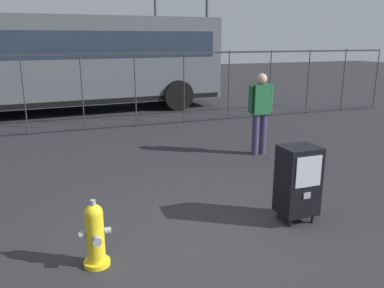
{
  "coord_description": "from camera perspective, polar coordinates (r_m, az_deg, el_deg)",
  "views": [
    {
      "loc": [
        -1.57,
        -3.81,
        2.35
      ],
      "look_at": [
        0.3,
        1.2,
        0.9
      ],
      "focal_mm": 36.79,
      "sensor_mm": 36.0,
      "label": 1
    }
  ],
  "objects": [
    {
      "name": "pedestrian",
      "position": [
        8.12,
        9.87,
        4.98
      ],
      "size": [
        0.55,
        0.22,
        1.67
      ],
      "color": "#382D51",
      "rests_on": "ground_plane"
    },
    {
      "name": "ground_plane",
      "position": [
        4.75,
        1.72,
        -14.52
      ],
      "size": [
        60.0,
        60.0,
        0.0
      ],
      "primitive_type": "plane",
      "color": "#262628"
    },
    {
      "name": "bus_near",
      "position": [
        13.44,
        -19.19,
        11.6
      ],
      "size": [
        10.62,
        3.21,
        3.0
      ],
      "rotation": [
        0.0,
        0.0,
        0.05
      ],
      "color": "#4C5156",
      "rests_on": "ground_plane"
    },
    {
      "name": "fence_barrier",
      "position": [
        10.62,
        -11.9,
        7.63
      ],
      "size": [
        18.03,
        0.04,
        2.0
      ],
      "color": "#2D2D33",
      "rests_on": "ground_plane"
    },
    {
      "name": "newspaper_box_primary",
      "position": [
        5.28,
        15.11,
        -5.08
      ],
      "size": [
        0.48,
        0.42,
        1.02
      ],
      "color": "black",
      "rests_on": "ground_plane"
    },
    {
      "name": "fire_hydrant",
      "position": [
        4.35,
        -13.86,
        -12.7
      ],
      "size": [
        0.33,
        0.32,
        0.75
      ],
      "color": "yellow",
      "rests_on": "ground_plane"
    }
  ]
}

